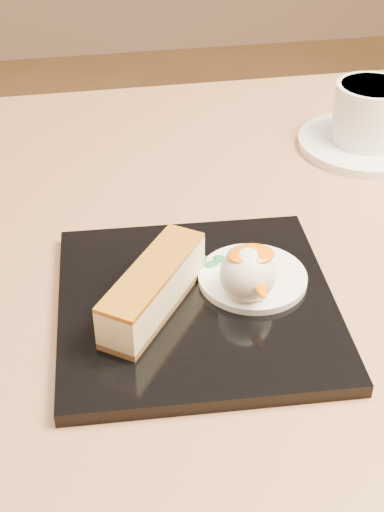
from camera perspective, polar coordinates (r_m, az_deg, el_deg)
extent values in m
cylinder|color=black|center=(0.91, 2.81, -19.49)|extent=(0.08, 0.08, 0.66)
cube|color=#975D37|center=(0.65, 3.70, -1.69)|extent=(0.80, 0.80, 0.04)
cube|color=black|center=(0.58, 0.36, -3.89)|extent=(0.23, 0.23, 0.01)
cube|color=brown|center=(0.56, -3.06, -3.93)|extent=(0.10, 0.12, 0.01)
cube|color=#F6E8A1|center=(0.55, -3.12, -2.53)|extent=(0.10, 0.12, 0.03)
cube|color=#874E0E|center=(0.54, -3.17, -1.15)|extent=(0.10, 0.12, 0.00)
cylinder|color=white|center=(0.59, 4.86, -1.73)|extent=(0.09, 0.09, 0.01)
sphere|color=white|center=(0.56, 4.48, -1.46)|extent=(0.04, 0.04, 0.04)
ellipsoid|color=orange|center=(0.55, 4.71, 0.11)|extent=(0.04, 0.03, 0.01)
ellipsoid|color=#2A823E|center=(0.60, 1.63, -0.60)|extent=(0.02, 0.01, 0.00)
ellipsoid|color=#2A823E|center=(0.60, 2.38, -0.19)|extent=(0.02, 0.02, 0.00)
ellipsoid|color=#2A823E|center=(0.60, 0.80, -0.26)|extent=(0.01, 0.02, 0.00)
cylinder|color=white|center=(0.84, 13.64, 8.74)|extent=(0.15, 0.15, 0.01)
cylinder|color=white|center=(0.82, 14.01, 11.06)|extent=(0.08, 0.08, 0.06)
cylinder|color=black|center=(0.81, 14.33, 13.00)|extent=(0.07, 0.07, 0.00)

